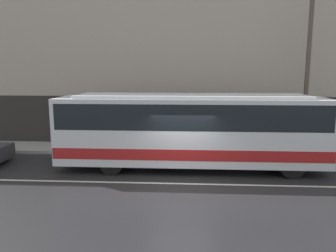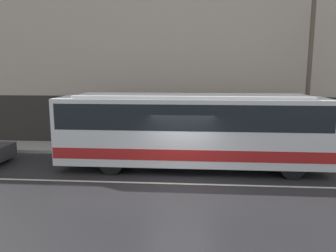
# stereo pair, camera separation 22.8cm
# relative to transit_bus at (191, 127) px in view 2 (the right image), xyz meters

# --- Properties ---
(ground_plane) EXTENTS (60.00, 60.00, 0.00)m
(ground_plane) POSITION_rel_transit_bus_xyz_m (-0.32, -2.02, -1.81)
(ground_plane) COLOR #262628
(sidewalk) EXTENTS (60.00, 2.22, 0.16)m
(sidewalk) POSITION_rel_transit_bus_xyz_m (-0.32, 3.10, -1.73)
(sidewalk) COLOR #A09E99
(sidewalk) RESTS_ON ground_plane
(building_facade) EXTENTS (60.00, 0.35, 12.19)m
(building_facade) POSITION_rel_transit_bus_xyz_m (-0.32, 4.35, 4.08)
(building_facade) COLOR #B7A899
(building_facade) RESTS_ON ground_plane
(lane_stripe) EXTENTS (54.00, 0.14, 0.01)m
(lane_stripe) POSITION_rel_transit_bus_xyz_m (-0.32, -2.02, -1.81)
(lane_stripe) COLOR beige
(lane_stripe) RESTS_ON ground_plane
(transit_bus) EXTENTS (11.24, 2.51, 3.21)m
(transit_bus) POSITION_rel_transit_bus_xyz_m (0.00, 0.00, 0.00)
(transit_bus) COLOR white
(transit_bus) RESTS_ON ground_plane
(utility_pole_near) EXTENTS (0.21, 0.21, 7.59)m
(utility_pole_near) POSITION_rel_transit_bus_xyz_m (5.68, 2.79, 2.14)
(utility_pole_near) COLOR brown
(utility_pole_near) RESTS_ON sidewalk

